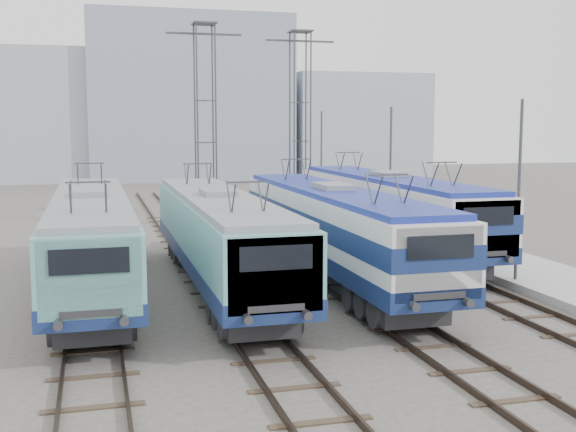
% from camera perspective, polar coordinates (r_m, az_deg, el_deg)
% --- Properties ---
extents(ground, '(160.00, 160.00, 0.00)m').
position_cam_1_polar(ground, '(23.23, 1.91, -7.91)').
color(ground, '#514C47').
extents(platform, '(4.00, 70.00, 0.30)m').
position_cam_1_polar(platform, '(34.39, 14.38, -2.91)').
color(platform, '#9E9E99').
rests_on(platform, ground).
extents(locomotive_far_left, '(2.76, 17.42, 3.28)m').
position_cam_1_polar(locomotive_far_left, '(26.59, -15.31, -1.44)').
color(locomotive_far_left, navy).
rests_on(locomotive_far_left, ground).
extents(locomotive_center_left, '(2.73, 17.25, 3.25)m').
position_cam_1_polar(locomotive_center_left, '(26.25, -5.44, -1.37)').
color(locomotive_center_left, navy).
rests_on(locomotive_center_left, ground).
extents(locomotive_center_right, '(2.81, 17.77, 3.34)m').
position_cam_1_polar(locomotive_center_right, '(27.60, 3.70, -0.69)').
color(locomotive_center_right, navy).
rests_on(locomotive_center_right, ground).
extents(locomotive_far_right, '(2.85, 18.02, 3.39)m').
position_cam_1_polar(locomotive_far_right, '(34.15, 7.97, 0.83)').
color(locomotive_far_right, navy).
rests_on(locomotive_far_right, ground).
extents(catenary_tower_west, '(4.50, 1.20, 12.00)m').
position_cam_1_polar(catenary_tower_west, '(43.93, -6.55, 7.93)').
color(catenary_tower_west, '#3F4247').
rests_on(catenary_tower_west, ground).
extents(catenary_tower_east, '(4.50, 1.20, 12.00)m').
position_cam_1_polar(catenary_tower_east, '(47.28, 0.97, 7.92)').
color(catenary_tower_east, '#3F4247').
rests_on(catenary_tower_east, ground).
extents(mast_front, '(0.12, 0.12, 7.00)m').
position_cam_1_polar(mast_front, '(28.04, 17.76, 1.63)').
color(mast_front, '#3F4247').
rests_on(mast_front, ground).
extents(mast_mid, '(0.12, 0.12, 7.00)m').
position_cam_1_polar(mast_mid, '(38.63, 8.08, 3.35)').
color(mast_mid, '#3F4247').
rests_on(mast_mid, ground).
extents(mast_rear, '(0.12, 0.12, 7.00)m').
position_cam_1_polar(mast_rear, '(49.87, 2.65, 4.27)').
color(mast_rear, '#3F4247').
rests_on(mast_rear, ground).
extents(building_west, '(18.00, 12.00, 14.00)m').
position_cam_1_polar(building_west, '(83.77, -20.36, 7.41)').
color(building_west, '#9CA4AE').
rests_on(building_west, ground).
extents(building_center, '(22.00, 14.00, 18.00)m').
position_cam_1_polar(building_center, '(84.15, -7.97, 9.15)').
color(building_center, '#8590A5').
rests_on(building_center, ground).
extents(building_east, '(16.00, 12.00, 12.00)m').
position_cam_1_polar(building_east, '(88.86, 5.07, 7.15)').
color(building_east, '#9CA4AE').
rests_on(building_east, ground).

